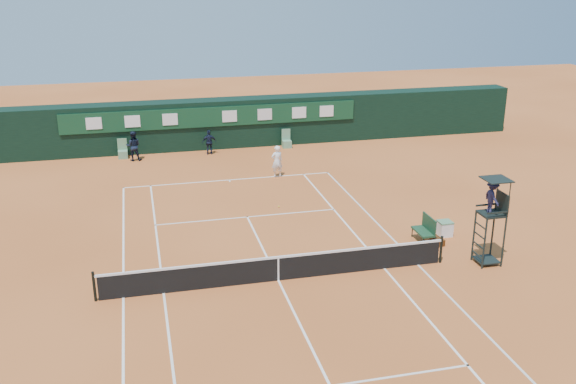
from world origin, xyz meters
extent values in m
plane|color=#C8662F|center=(0.00, 0.00, 0.00)|extent=(90.00, 90.00, 0.00)
cube|color=white|center=(0.00, 11.88, 0.01)|extent=(11.05, 0.08, 0.01)
cube|color=silver|center=(5.49, 0.00, 0.01)|extent=(0.08, 23.85, 0.01)
cube|color=white|center=(-5.49, 0.00, 0.01)|extent=(0.08, 23.85, 0.01)
cube|color=white|center=(4.12, 0.00, 0.01)|extent=(0.08, 23.85, 0.01)
cube|color=white|center=(-4.12, 0.00, 0.01)|extent=(0.08, 23.85, 0.01)
cube|color=silver|center=(0.00, 6.40, 0.01)|extent=(8.31, 0.08, 0.01)
cube|color=white|center=(0.00, 0.00, 0.01)|extent=(0.08, 12.88, 0.01)
cube|color=silver|center=(0.00, 11.73, 0.01)|extent=(0.08, 0.30, 0.01)
cube|color=black|center=(0.00, 0.00, 0.45)|extent=(12.60, 0.04, 0.90)
cube|color=white|center=(0.00, 0.00, 0.93)|extent=(12.80, 0.06, 0.08)
cube|color=white|center=(0.00, 0.00, 0.46)|extent=(0.06, 0.05, 0.92)
cylinder|color=black|center=(6.40, 0.00, 0.55)|extent=(0.10, 0.10, 1.10)
cylinder|color=black|center=(-6.40, 0.00, 0.55)|extent=(0.10, 0.10, 1.10)
cube|color=black|center=(0.00, 18.75, 1.50)|extent=(40.00, 1.50, 3.00)
cube|color=#0F3A21|center=(0.00, 17.94, 2.10)|extent=(18.00, 0.10, 1.20)
cube|color=silver|center=(-7.00, 17.87, 2.10)|extent=(0.90, 0.04, 0.70)
cube|color=white|center=(-4.80, 17.87, 2.10)|extent=(0.90, 0.04, 0.70)
cube|color=silver|center=(-2.60, 17.87, 2.10)|extent=(0.90, 0.04, 0.70)
cube|color=silver|center=(1.00, 17.87, 2.10)|extent=(0.90, 0.04, 0.70)
cube|color=silver|center=(3.20, 17.87, 2.10)|extent=(0.90, 0.04, 0.70)
cube|color=white|center=(5.40, 17.87, 2.10)|extent=(0.90, 0.04, 0.70)
cube|color=silver|center=(7.20, 17.87, 2.10)|extent=(0.90, 0.04, 0.70)
cube|color=#61956E|center=(-5.50, 17.45, 0.23)|extent=(0.55, 0.50, 0.46)
cube|color=#5C8D63|center=(-5.50, 17.67, 0.80)|extent=(0.55, 0.06, 0.70)
cube|color=#62966F|center=(4.50, 17.45, 0.23)|extent=(0.55, 0.50, 0.46)
cube|color=#5B8B68|center=(4.50, 17.67, 0.80)|extent=(0.55, 0.06, 0.70)
cylinder|color=black|center=(7.69, -0.88, 1.00)|extent=(0.07, 0.07, 2.00)
cylinder|color=black|center=(7.69, -0.08, 1.00)|extent=(0.07, 0.07, 2.00)
cylinder|color=black|center=(8.49, -0.88, 1.00)|extent=(0.07, 0.07, 2.00)
cylinder|color=black|center=(8.49, -0.08, 1.00)|extent=(0.07, 0.07, 2.00)
cube|color=black|center=(8.09, -0.48, 2.04)|extent=(0.85, 0.85, 0.08)
cube|color=black|center=(8.49, -0.48, 2.45)|extent=(0.06, 0.85, 0.80)
cube|color=black|center=(8.09, -0.90, 2.25)|extent=(0.85, 0.05, 0.06)
cube|color=black|center=(8.09, -0.06, 2.25)|extent=(0.85, 0.05, 0.06)
cylinder|color=black|center=(8.49, -0.88, 2.90)|extent=(0.04, 0.04, 1.00)
cylinder|color=black|center=(8.49, -0.08, 2.90)|extent=(0.04, 0.04, 1.00)
cube|color=black|center=(8.14, -0.48, 3.40)|extent=(0.95, 0.95, 0.04)
cube|color=black|center=(8.09, -0.48, 0.15)|extent=(0.80, 0.80, 0.05)
cube|color=black|center=(7.69, -0.48, 0.40)|extent=(0.04, 0.80, 0.04)
cube|color=black|center=(7.69, -0.48, 0.80)|extent=(0.04, 0.80, 0.04)
cube|color=black|center=(7.69, -0.48, 1.20)|extent=(0.04, 0.80, 0.04)
cube|color=black|center=(7.69, -0.48, 1.60)|extent=(0.04, 0.80, 0.04)
imported|color=#1D1B37|center=(8.04, -0.48, 2.72)|extent=(0.47, 0.82, 1.28)
cube|color=#183D25|center=(6.58, 1.99, 0.45)|extent=(0.55, 1.20, 0.08)
cube|color=#173922|center=(6.83, 1.99, 0.80)|extent=(0.06, 1.20, 0.60)
cylinder|color=black|center=(6.36, 1.44, 0.20)|extent=(0.04, 0.04, 0.41)
cylinder|color=black|center=(6.80, 1.44, 0.20)|extent=(0.04, 0.04, 0.41)
cylinder|color=black|center=(6.36, 2.54, 0.20)|extent=(0.04, 0.04, 0.41)
cylinder|color=black|center=(6.80, 2.54, 0.20)|extent=(0.04, 0.04, 0.41)
cube|color=black|center=(7.08, 1.66, 0.13)|extent=(0.40, 0.75, 0.27)
cube|color=white|center=(7.76, 2.37, 0.30)|extent=(0.55, 0.55, 0.60)
cube|color=#56845D|center=(7.76, 2.37, 0.62)|extent=(0.57, 0.57, 0.05)
sphere|color=yellow|center=(1.67, 7.29, 0.04)|extent=(0.08, 0.08, 0.08)
imported|color=white|center=(2.61, 11.84, 0.87)|extent=(0.70, 0.53, 1.75)
imported|color=black|center=(-4.86, 16.81, 0.88)|extent=(0.92, 0.75, 1.76)
imported|color=black|center=(-0.39, 17.10, 0.74)|extent=(0.87, 0.37, 1.49)
camera|label=1|loc=(-4.57, -20.39, 10.83)|focal=40.00mm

